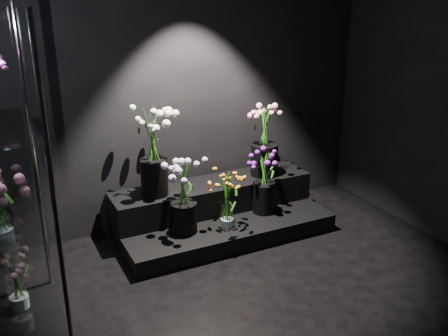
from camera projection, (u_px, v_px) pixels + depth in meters
floor at (288, 330)px, 3.49m from camera, size 4.00×4.00×0.00m
wall_back at (177, 82)px, 4.68m from camera, size 4.00×0.00×4.00m
display_riser at (218, 211)px, 4.86m from camera, size 2.00×0.89×0.45m
bouquet_orange_bells at (227, 199)px, 4.50m from camera, size 0.33×0.33×0.53m
bouquet_lilac at (183, 191)px, 4.37m from camera, size 0.38×0.38×0.70m
bouquet_purple at (265, 179)px, 4.78m from camera, size 0.29×0.29×0.61m
bouquet_cream_roses at (153, 146)px, 4.43m from camera, size 0.47×0.47×0.81m
bouquet_pink_roses at (265, 138)px, 4.93m from camera, size 0.42×0.42×0.70m
bouquet_case_base_pink at (16, 278)px, 3.48m from camera, size 0.35×0.35×0.45m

